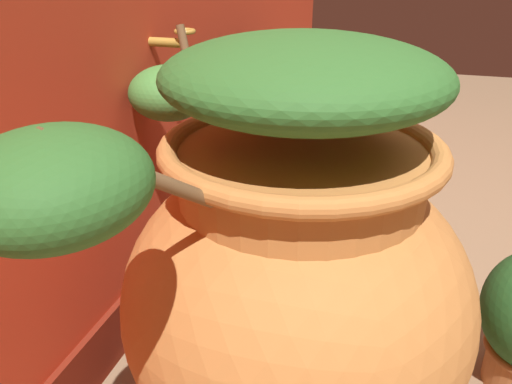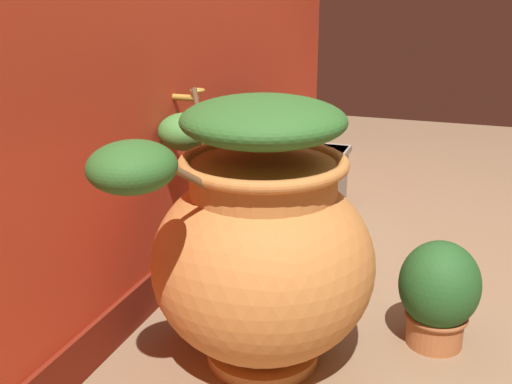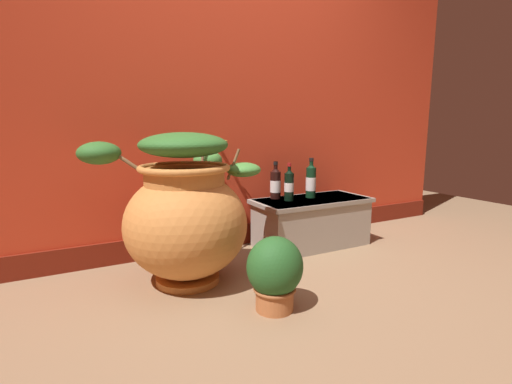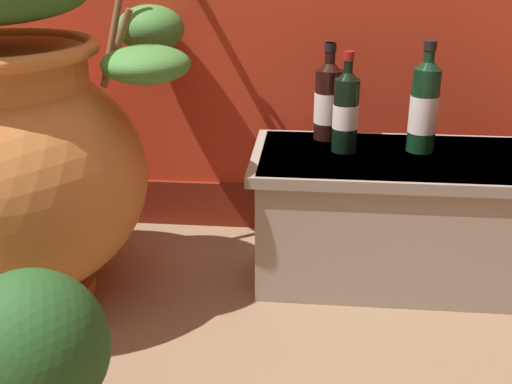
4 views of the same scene
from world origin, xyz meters
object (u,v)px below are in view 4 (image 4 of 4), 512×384
object	(u,v)px
terracotta_urn	(8,150)
wine_bottle_left	(328,99)
potted_shrub	(35,361)
wine_bottle_middle	(346,109)
wine_bottle_right	(424,105)

from	to	relation	value
terracotta_urn	wine_bottle_left	world-z (taller)	terracotta_urn
terracotta_urn	wine_bottle_left	distance (m)	0.88
wine_bottle_left	potted_shrub	distance (m)	1.07
wine_bottle_middle	wine_bottle_right	bearing A→B (deg)	6.00
potted_shrub	wine_bottle_middle	bearing A→B (deg)	53.09
wine_bottle_left	wine_bottle_middle	size ratio (longest dim) A/B	1.01
terracotta_urn	wine_bottle_right	size ratio (longest dim) A/B	3.34
wine_bottle_left	wine_bottle_middle	xyz separation A→B (m)	(0.05, -0.11, 0.00)
terracotta_urn	wine_bottle_left	size ratio (longest dim) A/B	3.62
wine_bottle_right	potted_shrub	xyz separation A→B (m)	(-0.79, -0.79, -0.30)
wine_bottle_right	wine_bottle_left	bearing A→B (deg)	160.33
terracotta_urn	potted_shrub	distance (m)	0.64
potted_shrub	wine_bottle_right	bearing A→B (deg)	45.12
wine_bottle_middle	wine_bottle_right	size ratio (longest dim) A/B	0.91
wine_bottle_left	wine_bottle_right	size ratio (longest dim) A/B	0.92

